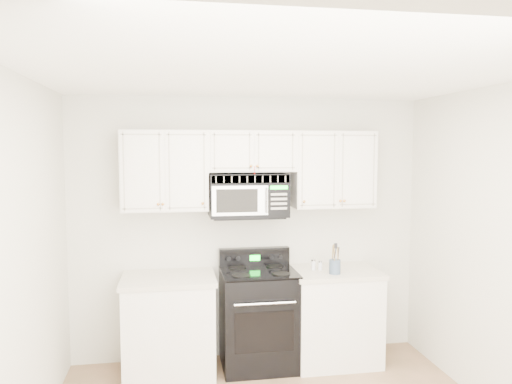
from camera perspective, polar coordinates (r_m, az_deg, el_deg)
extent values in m
cube|color=white|center=(3.29, 3.90, 13.68)|extent=(3.50, 3.50, 0.01)
cube|color=beige|center=(5.03, -0.86, -4.18)|extent=(3.50, 0.01, 2.60)
cube|color=beige|center=(3.41, -26.62, -9.16)|extent=(0.01, 3.50, 2.60)
cube|color=white|center=(4.89, -9.89, -14.96)|extent=(0.82, 0.63, 0.88)
cube|color=beige|center=(4.75, -9.98, -9.74)|extent=(0.86, 0.65, 0.04)
cube|color=black|center=(5.07, -9.82, -18.95)|extent=(0.82, 0.55, 0.10)
cube|color=white|center=(5.13, 8.85, -13.97)|extent=(0.82, 0.63, 0.88)
cube|color=beige|center=(5.00, 8.93, -8.98)|extent=(0.86, 0.65, 0.04)
cube|color=black|center=(5.30, 8.65, -17.83)|extent=(0.82, 0.55, 0.10)
cube|color=black|center=(4.96, 0.31, -14.35)|extent=(0.71, 0.61, 0.92)
cube|color=black|center=(4.68, 0.99, -15.70)|extent=(0.54, 0.01, 0.37)
cylinder|color=silver|center=(4.56, 1.05, -12.64)|extent=(0.56, 0.02, 0.02)
cube|color=black|center=(4.82, 0.31, -9.13)|extent=(0.71, 0.61, 0.02)
cube|color=black|center=(5.06, -0.21, -7.44)|extent=(0.71, 0.08, 0.19)
cube|color=#07FF21|center=(5.01, -0.12, -7.55)|extent=(0.10, 0.00, 0.06)
cube|color=white|center=(4.75, -10.39, 2.41)|extent=(0.80, 0.33, 0.75)
cube|color=white|center=(5.01, 8.75, 2.56)|extent=(0.80, 0.33, 0.75)
cube|color=white|center=(4.81, -0.57, 4.67)|extent=(0.84, 0.33, 0.39)
sphere|color=#CB8137|center=(4.59, -10.61, -1.38)|extent=(0.03, 0.03, 0.03)
sphere|color=#CB8137|center=(4.59, -6.12, -1.31)|extent=(0.03, 0.03, 0.03)
sphere|color=#CB8137|center=(4.75, 5.52, -1.10)|extent=(0.03, 0.03, 0.03)
sphere|color=#CB8137|center=(4.86, 9.63, -1.01)|extent=(0.03, 0.03, 0.03)
sphere|color=#CB8137|center=(4.62, -0.57, 2.98)|extent=(0.03, 0.03, 0.03)
sphere|color=#CB8137|center=(4.63, 0.17, 2.99)|extent=(0.03, 0.03, 0.03)
cylinder|color=red|center=(4.63, -0.17, 2.33)|extent=(0.01, 0.00, 0.11)
sphere|color=#CB8137|center=(4.63, -0.17, 1.62)|extent=(0.03, 0.03, 0.03)
cube|color=black|center=(4.80, -0.92, -0.33)|extent=(0.75, 0.37, 0.41)
cube|color=#A9A195|center=(4.61, -0.58, 1.48)|extent=(0.73, 0.01, 0.07)
cube|color=#B9B9B9|center=(4.60, -1.81, -1.00)|extent=(0.52, 0.01, 0.28)
cube|color=black|center=(4.59, -2.18, -1.01)|extent=(0.39, 0.01, 0.22)
cube|color=black|center=(4.66, 2.62, -0.92)|extent=(0.20, 0.01, 0.28)
cube|color=#07FF21|center=(4.65, 2.65, 0.52)|extent=(0.16, 0.00, 0.03)
cylinder|color=silver|center=(4.60, 1.29, -0.99)|extent=(0.02, 0.02, 0.24)
cylinder|color=#3C4E6D|center=(4.82, 9.00, -8.43)|extent=(0.11, 0.11, 0.14)
cylinder|color=olive|center=(4.82, 9.35, -7.61)|extent=(0.01, 0.01, 0.23)
cylinder|color=#242328|center=(4.82, 8.74, -7.47)|extent=(0.01, 0.01, 0.25)
cylinder|color=olive|center=(4.77, 8.94, -7.49)|extent=(0.01, 0.01, 0.27)
cylinder|color=#242328|center=(4.82, 9.34, -7.60)|extent=(0.01, 0.01, 0.23)
cylinder|color=olive|center=(4.82, 8.74, -7.47)|extent=(0.01, 0.01, 0.25)
cylinder|color=#242328|center=(4.77, 8.95, -7.49)|extent=(0.01, 0.01, 0.27)
cylinder|color=silver|center=(4.95, 6.58, -8.34)|extent=(0.04, 0.04, 0.09)
cylinder|color=silver|center=(4.93, 6.59, -7.74)|extent=(0.04, 0.04, 0.02)
cylinder|color=silver|center=(4.96, 7.35, -8.40)|extent=(0.04, 0.04, 0.08)
cylinder|color=silver|center=(4.95, 7.36, -7.89)|extent=(0.04, 0.04, 0.01)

